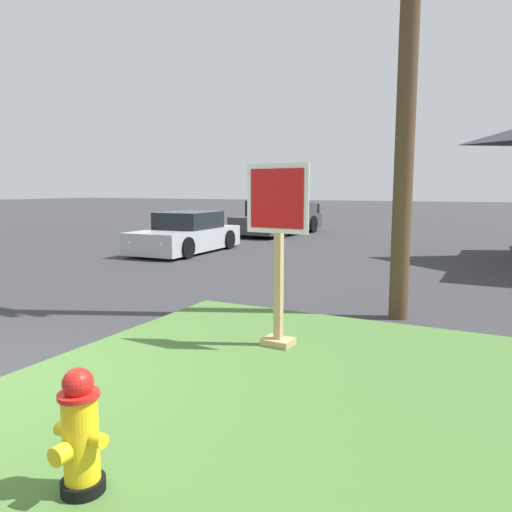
% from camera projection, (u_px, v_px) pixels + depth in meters
% --- Properties ---
extents(grass_corner_patch, '(4.67, 5.33, 0.08)m').
position_uv_depth(grass_corner_patch, '(259.00, 381.00, 4.90)').
color(grass_corner_patch, '#477033').
rests_on(grass_corner_patch, ground).
extents(fire_hydrant, '(0.38, 0.34, 0.80)m').
position_uv_depth(fire_hydrant, '(80.00, 435.00, 3.00)').
color(fire_hydrant, black).
rests_on(fire_hydrant, grass_corner_patch).
extents(stop_sign, '(0.80, 0.30, 2.17)m').
position_uv_depth(stop_sign, '(278.00, 256.00, 5.76)').
color(stop_sign, tan).
rests_on(stop_sign, grass_corner_patch).
extents(manhole_cover, '(0.70, 0.70, 0.02)m').
position_uv_depth(manhole_cover, '(168.00, 341.00, 6.29)').
color(manhole_cover, black).
rests_on(manhole_cover, ground).
extents(parked_sedan_silver, '(2.01, 4.17, 1.25)m').
position_uv_depth(parked_sedan_silver, '(186.00, 235.00, 15.25)').
color(parked_sedan_silver, '#ADB2B7').
rests_on(parked_sedan_silver, ground).
extents(pickup_truck_charcoal, '(2.28, 5.25, 1.48)m').
position_uv_depth(pickup_truck_charcoal, '(278.00, 220.00, 21.12)').
color(pickup_truck_charcoal, '#38383D').
rests_on(pickup_truck_charcoal, ground).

